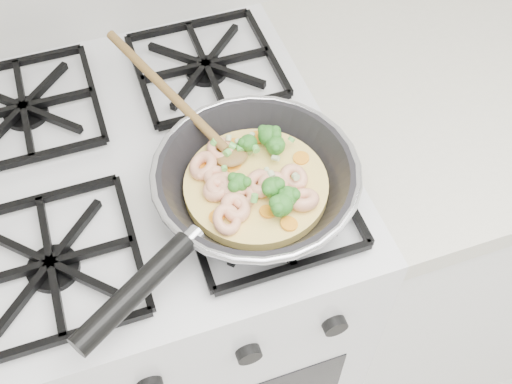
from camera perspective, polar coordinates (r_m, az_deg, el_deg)
name	(u,v)px	position (r m, az deg, el deg)	size (l,w,h in m)	color
stove	(171,295)	(1.33, -7.71, -9.23)	(0.60, 0.60, 0.92)	white
counter_right	(503,196)	(1.58, 21.53, -0.33)	(1.00, 0.60, 0.90)	white
skillet	(252,183)	(0.85, -0.33, 0.86)	(0.42, 0.49, 0.09)	black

